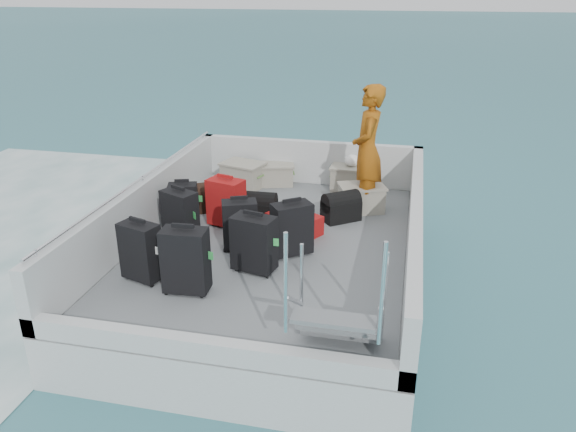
% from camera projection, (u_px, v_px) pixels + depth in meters
% --- Properties ---
extents(ground, '(160.00, 160.00, 0.00)m').
position_uv_depth(ground, '(274.00, 286.00, 7.38)').
color(ground, '#1B515F').
rests_on(ground, ground).
extents(ferry_hull, '(3.60, 5.00, 0.60)m').
position_uv_depth(ferry_hull, '(274.00, 265.00, 7.26)').
color(ferry_hull, silver).
rests_on(ferry_hull, ground).
extents(deck, '(3.30, 4.70, 0.02)m').
position_uv_depth(deck, '(273.00, 244.00, 7.14)').
color(deck, slate).
rests_on(deck, ferry_hull).
extents(deck_fittings, '(3.60, 5.00, 0.90)m').
position_uv_depth(deck_fittings, '(295.00, 229.00, 6.64)').
color(deck_fittings, '#B9BDBD').
rests_on(deck_fittings, deck).
extents(suitcase_0, '(0.49, 0.37, 0.67)m').
position_uv_depth(suitcase_0, '(141.00, 252.00, 6.14)').
color(suitcase_0, black).
rests_on(suitcase_0, deck).
extents(suitcase_1, '(0.51, 0.42, 0.67)m').
position_uv_depth(suitcase_1, '(180.00, 216.00, 7.08)').
color(suitcase_1, black).
rests_on(suitcase_1, deck).
extents(suitcase_2, '(0.43, 0.33, 0.56)m').
position_uv_depth(suitcase_2, '(183.00, 203.00, 7.65)').
color(suitcase_2, black).
rests_on(suitcase_2, deck).
extents(suitcase_3, '(0.49, 0.30, 0.72)m').
position_uv_depth(suitcase_3, '(186.00, 261.00, 5.89)').
color(suitcase_3, black).
rests_on(suitcase_3, deck).
extents(suitcase_4, '(0.48, 0.38, 0.62)m').
position_uv_depth(suitcase_4, '(240.00, 225.00, 6.89)').
color(suitcase_4, black).
rests_on(suitcase_4, deck).
extents(suitcase_5, '(0.53, 0.40, 0.65)m').
position_uv_depth(suitcase_5, '(226.00, 203.00, 7.54)').
color(suitcase_5, '#A8170C').
rests_on(suitcase_5, deck).
extents(suitcase_6, '(0.53, 0.38, 0.66)m').
position_uv_depth(suitcase_6, '(254.00, 244.00, 6.34)').
color(suitcase_6, black).
rests_on(suitcase_6, deck).
extents(suitcase_7, '(0.54, 0.49, 0.65)m').
position_uv_depth(suitcase_7, '(292.00, 229.00, 6.73)').
color(suitcase_7, black).
rests_on(suitcase_7, deck).
extents(suitcase_8, '(0.79, 0.70, 0.26)m').
position_uv_depth(suitcase_8, '(294.00, 224.00, 7.38)').
color(suitcase_8, '#A8170C').
rests_on(suitcase_8, deck).
extents(duffel_0, '(0.62, 0.55, 0.32)m').
position_uv_depth(duffel_0, '(200.00, 200.00, 8.10)').
color(duffel_0, black).
rests_on(duffel_0, deck).
extents(duffel_1, '(0.45, 0.31, 0.32)m').
position_uv_depth(duffel_1, '(260.00, 210.00, 7.76)').
color(duffel_1, black).
rests_on(duffel_1, deck).
extents(duffel_2, '(0.58, 0.54, 0.32)m').
position_uv_depth(duffel_2, '(341.00, 209.00, 7.77)').
color(duffel_2, black).
rests_on(duffel_2, deck).
extents(crate_0, '(0.72, 0.59, 0.37)m').
position_uv_depth(crate_0, '(243.00, 176.00, 9.04)').
color(crate_0, '#9D9989').
rests_on(crate_0, deck).
extents(crate_1, '(0.61, 0.50, 0.32)m').
position_uv_depth(crate_1, '(276.00, 175.00, 9.16)').
color(crate_1, '#9D9989').
rests_on(crate_1, deck).
extents(crate_2, '(0.63, 0.44, 0.37)m').
position_uv_depth(crate_2, '(351.00, 179.00, 8.90)').
color(crate_2, '#9D9989').
rests_on(crate_2, deck).
extents(crate_3, '(0.71, 0.60, 0.36)m').
position_uv_depth(crate_3, '(361.00, 199.00, 8.08)').
color(crate_3, '#9D9989').
rests_on(crate_3, deck).
extents(yellow_bag, '(0.28, 0.26, 0.22)m').
position_uv_depth(yellow_bag, '(354.00, 184.00, 8.92)').
color(yellow_bag, yellow).
rests_on(yellow_bag, deck).
extents(white_bag, '(0.24, 0.24, 0.18)m').
position_uv_depth(white_bag, '(352.00, 162.00, 8.80)').
color(white_bag, white).
rests_on(white_bag, crate_2).
extents(passenger, '(0.48, 0.70, 1.82)m').
position_uv_depth(passenger, '(368.00, 150.00, 7.82)').
color(passenger, orange).
rests_on(passenger, deck).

